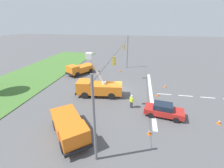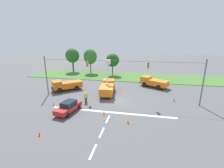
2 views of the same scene
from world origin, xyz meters
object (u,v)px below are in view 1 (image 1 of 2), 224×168
(traffic_cone_mid_left, at_px, (219,122))
(traffic_cone_near_bucket, at_px, (158,94))
(traffic_cone_mid_right, at_px, (149,132))
(road_worker, at_px, (132,101))
(utility_truck_bucket_lift, at_px, (98,87))
(sedan_red, at_px, (164,110))
(traffic_cone_foreground_left, at_px, (120,70))
(utility_truck_support_far, at_px, (69,126))
(utility_truck_support_near, at_px, (80,69))
(traffic_cone_foreground_right, at_px, (165,86))

(traffic_cone_mid_left, relative_size, traffic_cone_near_bucket, 1.00)
(traffic_cone_mid_right, bearing_deg, road_worker, 23.99)
(utility_truck_bucket_lift, relative_size, traffic_cone_near_bucket, 11.40)
(traffic_cone_near_bucket, bearing_deg, sedan_red, -178.46)
(road_worker, height_order, traffic_cone_mid_left, road_worker)
(sedan_red, bearing_deg, traffic_cone_foreground_left, 24.68)
(traffic_cone_mid_right, bearing_deg, traffic_cone_foreground_left, 15.93)
(utility_truck_support_far, xyz_separation_m, traffic_cone_foreground_left, (20.42, -2.05, -0.81))
(sedan_red, relative_size, road_worker, 2.56)
(road_worker, bearing_deg, traffic_cone_near_bucket, -42.38)
(traffic_cone_foreground_left, relative_size, traffic_cone_mid_left, 1.13)
(traffic_cone_mid_left, relative_size, traffic_cone_mid_right, 1.01)
(utility_truck_support_far, bearing_deg, utility_truck_support_near, 18.61)
(traffic_cone_mid_left, bearing_deg, traffic_cone_foreground_left, 39.00)
(utility_truck_support_near, relative_size, traffic_cone_foreground_left, 9.32)
(utility_truck_bucket_lift, distance_m, utility_truck_support_far, 8.73)
(utility_truck_support_near, xyz_separation_m, sedan_red, (-12.44, -15.00, -0.32))
(sedan_red, distance_m, traffic_cone_foreground_right, 8.62)
(traffic_cone_foreground_left, xyz_separation_m, traffic_cone_mid_right, (-18.79, -5.36, -0.05))
(traffic_cone_foreground_left, relative_size, traffic_cone_near_bucket, 1.12)
(utility_truck_bucket_lift, bearing_deg, utility_truck_support_far, 177.34)
(traffic_cone_foreground_right, relative_size, traffic_cone_mid_right, 1.08)
(utility_truck_support_far, distance_m, traffic_cone_foreground_left, 20.54)
(utility_truck_support_far, relative_size, road_worker, 3.37)
(utility_truck_bucket_lift, xyz_separation_m, traffic_cone_foreground_left, (11.71, -1.64, -1.03))
(utility_truck_bucket_lift, distance_m, road_worker, 5.57)
(traffic_cone_mid_right, bearing_deg, utility_truck_bucket_lift, 44.67)
(traffic_cone_mid_right, distance_m, traffic_cone_near_bucket, 8.66)
(traffic_cone_foreground_right, bearing_deg, traffic_cone_mid_right, 165.45)
(utility_truck_support_far, bearing_deg, traffic_cone_near_bucket, -41.43)
(utility_truck_support_near, xyz_separation_m, traffic_cone_foreground_left, (2.90, -7.95, -0.79))
(utility_truck_support_near, bearing_deg, road_worker, -135.09)
(utility_truck_bucket_lift, bearing_deg, road_worker, -116.72)
(utility_truck_bucket_lift, height_order, sedan_red, utility_truck_bucket_lift)
(traffic_cone_foreground_left, bearing_deg, traffic_cone_mid_right, -164.07)
(utility_truck_bucket_lift, bearing_deg, traffic_cone_mid_left, -105.79)
(traffic_cone_mid_left, bearing_deg, utility_truck_support_far, 107.36)
(road_worker, xyz_separation_m, traffic_cone_mid_right, (-4.59, -2.04, -0.72))
(utility_truck_support_far, relative_size, traffic_cone_mid_right, 10.06)
(traffic_cone_foreground_left, height_order, traffic_cone_near_bucket, traffic_cone_foreground_left)
(utility_truck_support_far, height_order, traffic_cone_foreground_left, utility_truck_support_far)
(utility_truck_support_near, distance_m, sedan_red, 19.49)
(utility_truck_bucket_lift, distance_m, traffic_cone_foreground_right, 11.26)
(sedan_red, bearing_deg, traffic_cone_foreground_right, -9.45)
(utility_truck_support_near, relative_size, traffic_cone_foreground_right, 9.76)
(sedan_red, distance_m, traffic_cone_mid_left, 5.77)
(utility_truck_bucket_lift, relative_size, utility_truck_support_near, 1.09)
(utility_truck_bucket_lift, bearing_deg, traffic_cone_mid_right, -135.33)
(utility_truck_bucket_lift, height_order, traffic_cone_foreground_right, utility_truck_bucket_lift)
(utility_truck_bucket_lift, height_order, traffic_cone_foreground_left, utility_truck_bucket_lift)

